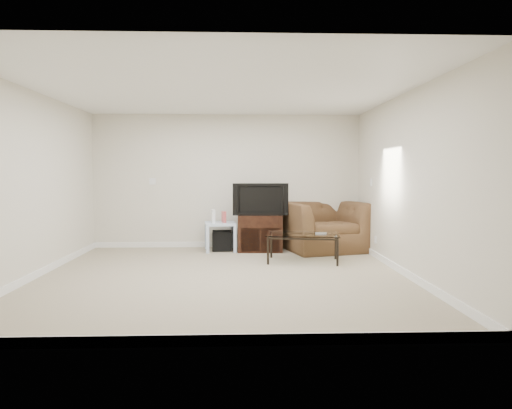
{
  "coord_description": "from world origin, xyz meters",
  "views": [
    {
      "loc": [
        0.24,
        -6.13,
        1.41
      ],
      "look_at": [
        0.5,
        1.2,
        0.9
      ],
      "focal_mm": 32.0,
      "sensor_mm": 36.0,
      "label": 1
    }
  ],
  "objects_px": {
    "recliner": "(324,218)",
    "tv_stand": "(260,233)",
    "side_table": "(220,237)",
    "coffee_table": "(303,248)",
    "subwoofer": "(222,240)",
    "television": "(260,199)"
  },
  "relations": [
    {
      "from": "tv_stand",
      "to": "recliner",
      "type": "bearing_deg",
      "value": 2.08
    },
    {
      "from": "television",
      "to": "coffee_table",
      "type": "distance_m",
      "value": 1.4
    },
    {
      "from": "coffee_table",
      "to": "subwoofer",
      "type": "bearing_deg",
      "value": 140.25
    },
    {
      "from": "side_table",
      "to": "subwoofer",
      "type": "relative_size",
      "value": 1.55
    },
    {
      "from": "tv_stand",
      "to": "subwoofer",
      "type": "bearing_deg",
      "value": 177.85
    },
    {
      "from": "tv_stand",
      "to": "recliner",
      "type": "distance_m",
      "value": 1.18
    },
    {
      "from": "television",
      "to": "subwoofer",
      "type": "relative_size",
      "value": 2.65
    },
    {
      "from": "side_table",
      "to": "subwoofer",
      "type": "distance_m",
      "value": 0.08
    },
    {
      "from": "recliner",
      "to": "tv_stand",
      "type": "bearing_deg",
      "value": 165.64
    },
    {
      "from": "television",
      "to": "coffee_table",
      "type": "xyz_separation_m",
      "value": [
        0.63,
        -1.02,
        -0.72
      ]
    },
    {
      "from": "television",
      "to": "coffee_table",
      "type": "height_order",
      "value": "television"
    },
    {
      "from": "coffee_table",
      "to": "tv_stand",
      "type": "bearing_deg",
      "value": 121.01
    },
    {
      "from": "coffee_table",
      "to": "side_table",
      "type": "bearing_deg",
      "value": 141.51
    },
    {
      "from": "tv_stand",
      "to": "subwoofer",
      "type": "xyz_separation_m",
      "value": [
        -0.69,
        0.05,
        -0.15
      ]
    },
    {
      "from": "side_table",
      "to": "coffee_table",
      "type": "xyz_separation_m",
      "value": [
        1.35,
        -1.08,
        -0.04
      ]
    },
    {
      "from": "subwoofer",
      "to": "coffee_table",
      "type": "xyz_separation_m",
      "value": [
        1.32,
        -1.1,
        0.04
      ]
    },
    {
      "from": "side_table",
      "to": "coffee_table",
      "type": "distance_m",
      "value": 1.73
    },
    {
      "from": "side_table",
      "to": "subwoofer",
      "type": "xyz_separation_m",
      "value": [
        0.03,
        0.03,
        -0.08
      ]
    },
    {
      "from": "coffee_table",
      "to": "television",
      "type": "bearing_deg",
      "value": 121.87
    },
    {
      "from": "tv_stand",
      "to": "side_table",
      "type": "relative_size",
      "value": 1.47
    },
    {
      "from": "recliner",
      "to": "subwoofer",
      "type": "bearing_deg",
      "value": 164.05
    },
    {
      "from": "tv_stand",
      "to": "side_table",
      "type": "distance_m",
      "value": 0.73
    }
  ]
}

